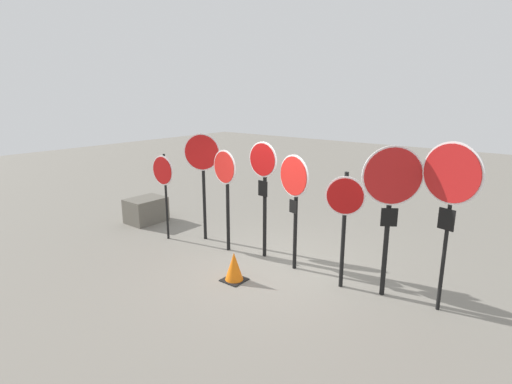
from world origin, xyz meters
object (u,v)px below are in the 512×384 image
Objects in this scene: stop_sign_0 at (163,177)px; stop_sign_2 at (226,180)px; stop_sign_1 at (202,163)px; stop_sign_7 at (450,186)px; traffic_cone_0 at (234,267)px; stop_sign_5 at (345,209)px; stop_sign_3 at (263,177)px; stop_sign_6 at (391,191)px; stop_sign_4 at (294,189)px; storage_crate at (146,210)px.

stop_sign_0 is 1.62m from stop_sign_2.
stop_sign_2 is (0.86, -0.17, -0.23)m from stop_sign_1.
stop_sign_7 is 3.81m from traffic_cone_0.
stop_sign_5 is 3.81× the size of traffic_cone_0.
stop_sign_6 is at bearing 3.19° from stop_sign_3.
stop_sign_6 is 0.96× the size of stop_sign_7.
stop_sign_5 is at bearing -2.58° from stop_sign_3.
stop_sign_0 is 0.97× the size of stop_sign_5.
traffic_cone_0 is (-2.33, -1.14, -1.55)m from stop_sign_6.
stop_sign_5 is 1.65m from stop_sign_7.
stop_sign_3 is 1.92m from stop_sign_5.
stop_sign_1 reaches higher than stop_sign_3.
stop_sign_0 is 2.98m from traffic_cone_0.
stop_sign_5 is (2.71, -0.01, -0.12)m from stop_sign_2.
stop_sign_5 is at bearing 30.43° from traffic_cone_0.
stop_sign_2 is 1.94m from traffic_cone_0.
stop_sign_1 is 0.90m from stop_sign_2.
stop_sign_2 is at bearing -159.96° from stop_sign_4.
traffic_cone_0 is at bearing -32.54° from stop_sign_2.
stop_sign_6 is at bearing 12.40° from stop_sign_2.
stop_sign_0 is 0.81× the size of stop_sign_1.
stop_sign_2 is 4.27m from stop_sign_7.
stop_sign_3 is at bearing -172.06° from stop_sign_4.
stop_sign_4 is at bearing -30.62° from stop_sign_1.
stop_sign_1 is 5.10m from stop_sign_7.
stop_sign_2 is at bearing -160.07° from stop_sign_3.
stop_sign_1 is 1.68m from stop_sign_3.
stop_sign_7 reaches higher than stop_sign_6.
stop_sign_0 reaches higher than storage_crate.
storage_crate is (-5.73, 0.15, -1.12)m from stop_sign_5.
storage_crate is (-6.43, -0.03, -1.50)m from stop_sign_6.
stop_sign_4 is at bearing -160.35° from stop_sign_7.
stop_sign_6 is (1.78, 0.06, 0.22)m from stop_sign_4.
stop_sign_1 is 2.49m from stop_sign_4.
stop_sign_1 is 1.12× the size of stop_sign_2.
stop_sign_5 is (4.28, 0.36, -0.05)m from stop_sign_0.
stop_sign_6 is at bearing 26.02° from traffic_cone_0.
stop_sign_1 reaches higher than stop_sign_0.
stop_sign_3 is at bearing -27.29° from stop_sign_1.
stop_sign_3 is 1.17× the size of stop_sign_5.
stop_sign_4 is at bearing -0.41° from storage_crate.
stop_sign_6 is (3.41, 0.17, 0.25)m from stop_sign_2.
stop_sign_7 reaches higher than stop_sign_2.
stop_sign_6 is 3.02m from traffic_cone_0.
stop_sign_5 reaches higher than stop_sign_0.
stop_sign_5 reaches higher than storage_crate.
stop_sign_5 is at bearing 9.40° from stop_sign_2.
stop_sign_0 is 5.86m from stop_sign_7.
stop_sign_2 is 4.05× the size of traffic_cone_0.
stop_sign_3 reaches higher than stop_sign_4.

